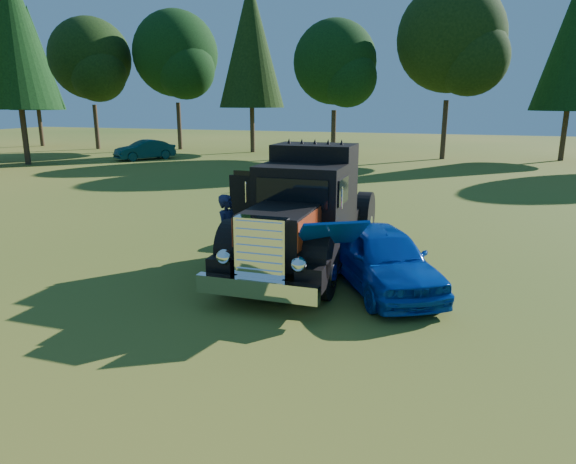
# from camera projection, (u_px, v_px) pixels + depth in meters

# --- Properties ---
(ground) EXTENTS (120.00, 120.00, 0.00)m
(ground) POSITION_uv_depth(u_px,v_px,m) (198.00, 300.00, 10.82)
(ground) COLOR #2F5418
(ground) RESTS_ON ground
(treeline) EXTENTS (72.10, 24.04, 13.84)m
(treeline) POSITION_uv_depth(u_px,v_px,m) (349.00, 46.00, 34.93)
(treeline) COLOR #2D2116
(treeline) RESTS_ON ground
(diamond_t_truck) EXTENTS (3.38, 7.16, 3.00)m
(diamond_t_truck) POSITION_uv_depth(u_px,v_px,m) (305.00, 216.00, 12.82)
(diamond_t_truck) COLOR black
(diamond_t_truck) RESTS_ON ground
(hotrod_coupe) EXTENTS (3.48, 4.40, 1.89)m
(hotrod_coupe) POSITION_uv_depth(u_px,v_px,m) (382.00, 257.00, 11.38)
(hotrod_coupe) COLOR #0728A3
(hotrod_coupe) RESTS_ON ground
(spectator_near) EXTENTS (0.56, 0.76, 1.91)m
(spectator_near) POSITION_uv_depth(u_px,v_px,m) (228.00, 233.00, 12.48)
(spectator_near) COLOR #1E3146
(spectator_near) RESTS_ON ground
(spectator_far) EXTENTS (0.76, 0.90, 1.62)m
(spectator_far) POSITION_uv_depth(u_px,v_px,m) (255.00, 224.00, 14.02)
(spectator_far) COLOR #1B203F
(spectator_far) RESTS_ON ground
(distant_teal_car) EXTENTS (3.53, 4.27, 1.37)m
(distant_teal_car) POSITION_uv_depth(u_px,v_px,m) (145.00, 150.00, 36.71)
(distant_teal_car) COLOR #0A2F3C
(distant_teal_car) RESTS_ON ground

